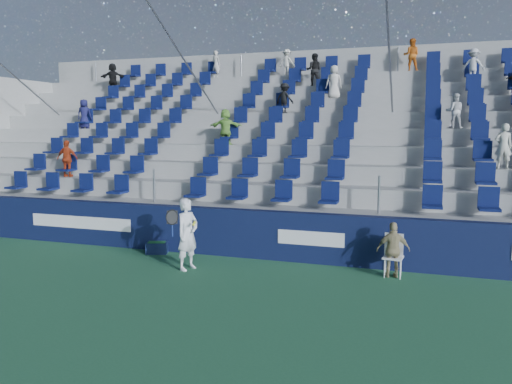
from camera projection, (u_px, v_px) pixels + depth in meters
ground at (200, 297)px, 9.53m from camera, size 70.00×70.00×0.00m
sponsor_wall at (253, 234)px, 12.42m from camera, size 24.00×0.32×1.20m
grandstand at (300, 160)px, 17.02m from camera, size 24.00×8.17×6.63m
tennis_player at (187, 234)px, 11.33m from camera, size 0.69×0.69×1.64m
line_judge_chair at (393, 252)px, 10.89m from camera, size 0.45×0.47×0.92m
line_judge at (393, 250)px, 10.75m from camera, size 0.76×0.44×1.21m
ball_bin at (157, 247)px, 12.87m from camera, size 0.61×0.49×0.30m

